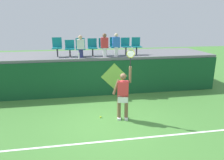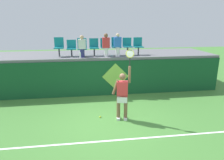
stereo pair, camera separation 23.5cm
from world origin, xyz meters
name	(u,v)px [view 1 (the left image)]	position (x,y,z in m)	size (l,w,h in m)	color
ground_plane	(110,122)	(0.00, 0.00, 0.00)	(40.00, 40.00, 0.00)	#478438
court_back_wall	(100,78)	(0.00, 2.85, 0.84)	(11.82, 0.20, 1.68)	#144C28
spectator_platform	(97,55)	(0.00, 4.22, 1.74)	(11.82, 2.84, 0.12)	slate
court_baseline_stripe	(116,140)	(0.00, -1.17, 0.00)	(10.64, 0.08, 0.01)	white
tennis_player	(123,94)	(0.50, 0.17, 0.98)	(0.75, 0.33, 2.54)	white
tennis_ball	(101,117)	(-0.28, 0.40, 0.03)	(0.07, 0.07, 0.07)	#D1E533
water_bottle	(79,55)	(-0.95, 2.93, 1.94)	(0.07, 0.07, 0.28)	white
stadium_chair_0	(57,46)	(-1.94, 3.61, 2.30)	(0.44, 0.42, 0.90)	#38383D
stadium_chair_1	(70,47)	(-1.36, 3.60, 2.23)	(0.44, 0.42, 0.78)	#38383D
stadium_chair_2	(80,47)	(-0.85, 3.61, 2.25)	(0.44, 0.42, 0.85)	#38383D
stadium_chair_3	(92,46)	(-0.27, 3.60, 2.26)	(0.44, 0.42, 0.83)	#38383D
stadium_chair_4	(103,46)	(0.27, 3.60, 2.28)	(0.44, 0.42, 0.83)	#38383D
stadium_chair_5	(115,45)	(0.82, 3.61, 2.29)	(0.44, 0.42, 0.88)	#38383D
stadium_chair_6	(126,45)	(1.39, 3.60, 2.29)	(0.44, 0.42, 0.85)	#38383D
stadium_chair_7	(136,45)	(1.94, 3.60, 2.28)	(0.44, 0.42, 0.86)	#38383D
spectator_0	(105,45)	(0.27, 3.20, 2.37)	(0.34, 0.20, 1.09)	white
spectator_1	(116,45)	(0.82, 3.19, 2.37)	(0.34, 0.20, 1.09)	white
spectator_2	(81,46)	(-0.85, 3.16, 2.33)	(0.34, 0.20, 1.02)	navy
wall_signage_mount	(114,95)	(0.65, 2.75, 0.00)	(1.27, 0.01, 1.56)	#144C28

